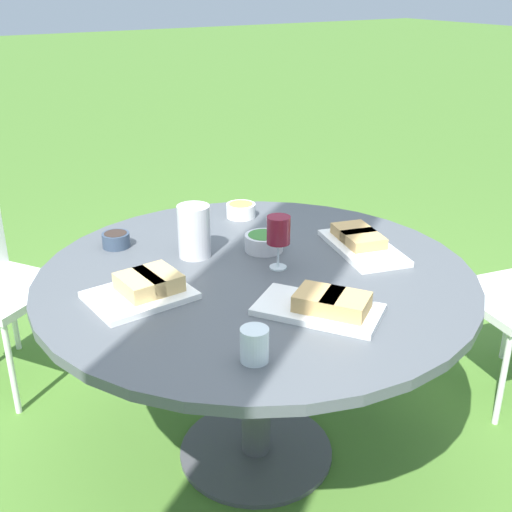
# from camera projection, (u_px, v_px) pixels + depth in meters

# --- Properties ---
(ground_plane) EXTENTS (40.00, 40.00, 0.00)m
(ground_plane) POSITION_uv_depth(u_px,v_px,m) (256.00, 452.00, 2.50)
(ground_plane) COLOR #4C7A2D
(dining_table) EXTENTS (1.49, 1.49, 0.78)m
(dining_table) POSITION_uv_depth(u_px,v_px,m) (256.00, 299.00, 2.23)
(dining_table) COLOR #4C4C51
(dining_table) RESTS_ON ground_plane
(water_pitcher) EXTENTS (0.13, 0.12, 0.19)m
(water_pitcher) POSITION_uv_depth(u_px,v_px,m) (194.00, 231.00, 2.28)
(water_pitcher) COLOR silver
(water_pitcher) RESTS_ON dining_table
(wine_glass) EXTENTS (0.08, 0.08, 0.19)m
(wine_glass) POSITION_uv_depth(u_px,v_px,m) (278.00, 231.00, 2.17)
(wine_glass) COLOR silver
(wine_glass) RESTS_ON dining_table
(platter_bread_main) EXTENTS (0.42, 0.37, 0.07)m
(platter_bread_main) POSITION_uv_depth(u_px,v_px,m) (325.00, 306.00, 1.91)
(platter_bread_main) COLOR white
(platter_bread_main) RESTS_ON dining_table
(platter_charcuterie) EXTENTS (0.26, 0.33, 0.07)m
(platter_charcuterie) POSITION_uv_depth(u_px,v_px,m) (145.00, 288.00, 2.01)
(platter_charcuterie) COLOR white
(platter_charcuterie) RESTS_ON dining_table
(platter_sandwich_side) EXTENTS (0.42, 0.29, 0.06)m
(platter_sandwich_side) POSITION_uv_depth(u_px,v_px,m) (361.00, 242.00, 2.37)
(platter_sandwich_side) COLOR white
(platter_sandwich_side) RESTS_ON dining_table
(bowl_fries) EXTENTS (0.12, 0.12, 0.06)m
(bowl_fries) POSITION_uv_depth(u_px,v_px,m) (241.00, 210.00, 2.68)
(bowl_fries) COLOR white
(bowl_fries) RESTS_ON dining_table
(bowl_salad) EXTENTS (0.14, 0.14, 0.06)m
(bowl_salad) POSITION_uv_depth(u_px,v_px,m) (264.00, 241.00, 2.35)
(bowl_salad) COLOR silver
(bowl_salad) RESTS_ON dining_table
(bowl_olives) EXTENTS (0.10, 0.10, 0.06)m
(bowl_olives) POSITION_uv_depth(u_px,v_px,m) (116.00, 239.00, 2.38)
(bowl_olives) COLOR #334256
(bowl_olives) RESTS_ON dining_table
(cup_water_near) EXTENTS (0.08, 0.08, 0.09)m
(cup_water_near) POSITION_uv_depth(u_px,v_px,m) (255.00, 345.00, 1.67)
(cup_water_near) COLOR silver
(cup_water_near) RESTS_ON dining_table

